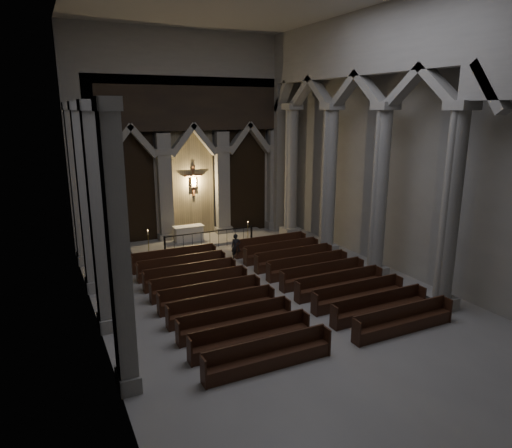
{
  "coord_description": "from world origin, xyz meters",
  "views": [
    {
      "loc": [
        -8.49,
        -14.43,
        7.73
      ],
      "look_at": [
        -0.03,
        3.0,
        2.82
      ],
      "focal_mm": 32.0,
      "sensor_mm": 36.0,
      "label": 1
    }
  ],
  "objects_px": {
    "altar": "(189,233)",
    "candle_stand_left": "(149,250)",
    "candle_stand_right": "(248,238)",
    "worshipper": "(236,247)",
    "altar_rail": "(210,237)",
    "pews": "(269,287)"
  },
  "relations": [
    {
      "from": "candle_stand_right",
      "to": "candle_stand_left",
      "type": "bearing_deg",
      "value": 179.45
    },
    {
      "from": "candle_stand_left",
      "to": "candle_stand_right",
      "type": "distance_m",
      "value": 5.83
    },
    {
      "from": "candle_stand_right",
      "to": "worshipper",
      "type": "bearing_deg",
      "value": -127.4
    },
    {
      "from": "candle_stand_right",
      "to": "worshipper",
      "type": "xyz_separation_m",
      "value": [
        -1.76,
        -2.31,
        0.31
      ]
    },
    {
      "from": "altar_rail",
      "to": "worshipper",
      "type": "xyz_separation_m",
      "value": [
        0.58,
        -2.37,
        -0.01
      ]
    },
    {
      "from": "pews",
      "to": "worshipper",
      "type": "relative_size",
      "value": 7.84
    },
    {
      "from": "altar_rail",
      "to": "candle_stand_left",
      "type": "xyz_separation_m",
      "value": [
        -3.48,
        -0.0,
        -0.28
      ]
    },
    {
      "from": "worshipper",
      "to": "altar_rail",
      "type": "bearing_deg",
      "value": 123.89
    },
    {
      "from": "altar",
      "to": "altar_rail",
      "type": "relative_size",
      "value": 0.33
    },
    {
      "from": "altar",
      "to": "altar_rail",
      "type": "distance_m",
      "value": 1.73
    },
    {
      "from": "candle_stand_left",
      "to": "pews",
      "type": "bearing_deg",
      "value": -64.53
    },
    {
      "from": "altar",
      "to": "candle_stand_left",
      "type": "distance_m",
      "value": 3.14
    },
    {
      "from": "altar",
      "to": "candle_stand_left",
      "type": "relative_size",
      "value": 1.18
    },
    {
      "from": "altar",
      "to": "candle_stand_right",
      "type": "relative_size",
      "value": 1.31
    },
    {
      "from": "candle_stand_left",
      "to": "pews",
      "type": "xyz_separation_m",
      "value": [
        3.48,
        -7.31,
        -0.1
      ]
    },
    {
      "from": "altar_rail",
      "to": "candle_stand_right",
      "type": "distance_m",
      "value": 2.37
    },
    {
      "from": "pews",
      "to": "worshipper",
      "type": "xyz_separation_m",
      "value": [
        0.58,
        4.95,
        0.37
      ]
    },
    {
      "from": "candle_stand_right",
      "to": "worshipper",
      "type": "height_order",
      "value": "worshipper"
    },
    {
      "from": "candle_stand_left",
      "to": "candle_stand_right",
      "type": "xyz_separation_m",
      "value": [
        5.83,
        -0.06,
        -0.04
      ]
    },
    {
      "from": "altar_rail",
      "to": "worshipper",
      "type": "distance_m",
      "value": 2.44
    },
    {
      "from": "candle_stand_left",
      "to": "worshipper",
      "type": "height_order",
      "value": "candle_stand_left"
    },
    {
      "from": "pews",
      "to": "altar",
      "type": "bearing_deg",
      "value": 94.9
    }
  ]
}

